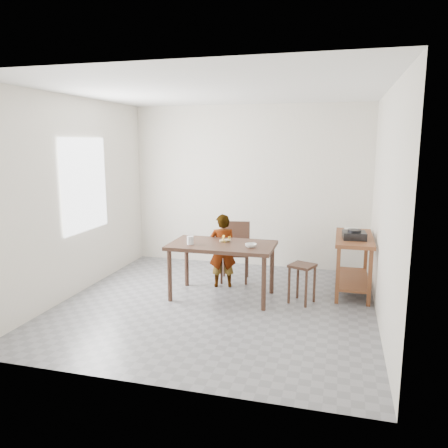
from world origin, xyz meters
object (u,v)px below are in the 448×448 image
(child, at_px, (222,251))
(stool, at_px, (302,284))
(dining_table, at_px, (222,271))
(prep_counter, at_px, (353,264))
(dining_chair, at_px, (235,252))

(child, bearing_deg, stool, 145.99)
(child, bearing_deg, dining_table, 88.18)
(prep_counter, bearing_deg, stool, -135.58)
(dining_table, xyz_separation_m, prep_counter, (1.72, 0.70, 0.03))
(stool, bearing_deg, prep_counter, 44.42)
(prep_counter, bearing_deg, dining_chair, 178.14)
(prep_counter, distance_m, child, 1.86)
(dining_table, height_order, child, child)
(dining_chair, relative_size, stool, 1.69)
(dining_table, distance_m, stool, 1.08)
(prep_counter, distance_m, stool, 0.92)
(dining_table, distance_m, child, 0.48)
(child, bearing_deg, dining_chair, -125.24)
(dining_table, bearing_deg, dining_chair, 90.41)
(child, relative_size, dining_chair, 1.22)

